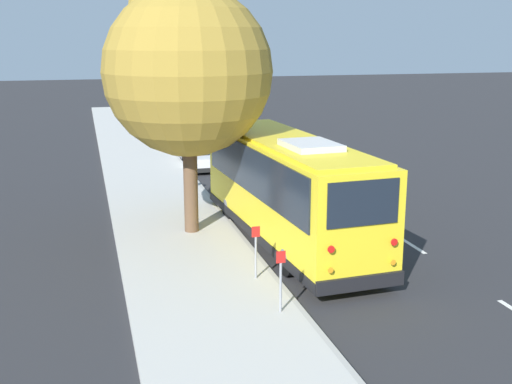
{
  "coord_description": "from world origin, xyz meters",
  "views": [
    {
      "loc": [
        -18.39,
        6.35,
        6.38
      ],
      "look_at": [
        1.56,
        0.98,
        1.3
      ],
      "focal_mm": 45.0,
      "sensor_mm": 36.0,
      "label": 1
    }
  ],
  "objects_px": {
    "parked_sedan_white": "(204,155)",
    "fire_hydrant": "(189,179)",
    "shuttle_bus": "(287,184)",
    "sign_post_far": "(256,252)",
    "parked_sedan_tan": "(183,135)",
    "parked_sedan_blue": "(171,122)",
    "street_tree": "(187,60)",
    "sign_post_near": "(281,281)",
    "parked_sedan_navy": "(157,110)"
  },
  "relations": [
    {
      "from": "parked_sedan_navy",
      "to": "fire_hydrant",
      "type": "height_order",
      "value": "parked_sedan_navy"
    },
    {
      "from": "parked_sedan_tan",
      "to": "sign_post_far",
      "type": "distance_m",
      "value": 22.23
    },
    {
      "from": "parked_sedan_tan",
      "to": "parked_sedan_navy",
      "type": "height_order",
      "value": "parked_sedan_tan"
    },
    {
      "from": "parked_sedan_navy",
      "to": "parked_sedan_blue",
      "type": "bearing_deg",
      "value": -178.66
    },
    {
      "from": "parked_sedan_blue",
      "to": "parked_sedan_navy",
      "type": "height_order",
      "value": "parked_sedan_blue"
    },
    {
      "from": "parked_sedan_white",
      "to": "parked_sedan_tan",
      "type": "bearing_deg",
      "value": -0.91
    },
    {
      "from": "parked_sedan_white",
      "to": "parked_sedan_navy",
      "type": "height_order",
      "value": "parked_sedan_white"
    },
    {
      "from": "parked_sedan_tan",
      "to": "shuttle_bus",
      "type": "bearing_deg",
      "value": 177.74
    },
    {
      "from": "parked_sedan_tan",
      "to": "sign_post_far",
      "type": "bearing_deg",
      "value": 172.79
    },
    {
      "from": "street_tree",
      "to": "parked_sedan_navy",
      "type": "bearing_deg",
      "value": -4.49
    },
    {
      "from": "street_tree",
      "to": "fire_hydrant",
      "type": "height_order",
      "value": "street_tree"
    },
    {
      "from": "shuttle_bus",
      "to": "street_tree",
      "type": "relative_size",
      "value": 1.19
    },
    {
      "from": "parked_sedan_white",
      "to": "parked_sedan_navy",
      "type": "relative_size",
      "value": 0.97
    },
    {
      "from": "sign_post_near",
      "to": "street_tree",
      "type": "bearing_deg",
      "value": 7.7
    },
    {
      "from": "parked_sedan_navy",
      "to": "sign_post_near",
      "type": "relative_size",
      "value": 3.06
    },
    {
      "from": "parked_sedan_blue",
      "to": "sign_post_near",
      "type": "xyz_separation_m",
      "value": [
        -30.46,
        1.63,
        0.32
      ]
    },
    {
      "from": "parked_sedan_blue",
      "to": "parked_sedan_white",
      "type": "bearing_deg",
      "value": -176.69
    },
    {
      "from": "shuttle_bus",
      "to": "parked_sedan_white",
      "type": "height_order",
      "value": "shuttle_bus"
    },
    {
      "from": "sign_post_near",
      "to": "parked_sedan_white",
      "type": "bearing_deg",
      "value": -4.89
    },
    {
      "from": "parked_sedan_blue",
      "to": "fire_hydrant",
      "type": "relative_size",
      "value": 5.83
    },
    {
      "from": "parked_sedan_white",
      "to": "fire_hydrant",
      "type": "bearing_deg",
      "value": 161.78
    },
    {
      "from": "sign_post_near",
      "to": "fire_hydrant",
      "type": "distance_m",
      "value": 12.7
    },
    {
      "from": "shuttle_bus",
      "to": "street_tree",
      "type": "bearing_deg",
      "value": 56.86
    },
    {
      "from": "fire_hydrant",
      "to": "sign_post_near",
      "type": "bearing_deg",
      "value": -179.8
    },
    {
      "from": "parked_sedan_tan",
      "to": "sign_post_far",
      "type": "height_order",
      "value": "sign_post_far"
    },
    {
      "from": "shuttle_bus",
      "to": "parked_sedan_tan",
      "type": "xyz_separation_m",
      "value": [
        19.03,
        0.36,
        -1.25
      ]
    },
    {
      "from": "parked_sedan_white",
      "to": "street_tree",
      "type": "xyz_separation_m",
      "value": [
        -10.84,
        2.45,
        5.05
      ]
    },
    {
      "from": "street_tree",
      "to": "sign_post_near",
      "type": "xyz_separation_m",
      "value": [
        -6.91,
        -0.93,
        -4.72
      ]
    },
    {
      "from": "parked_sedan_blue",
      "to": "sign_post_far",
      "type": "bearing_deg",
      "value": -179.47
    },
    {
      "from": "parked_sedan_tan",
      "to": "parked_sedan_blue",
      "type": "height_order",
      "value": "parked_sedan_tan"
    },
    {
      "from": "shuttle_bus",
      "to": "sign_post_far",
      "type": "distance_m",
      "value": 3.78
    },
    {
      "from": "sign_post_far",
      "to": "sign_post_near",
      "type": "bearing_deg",
      "value": 180.0
    },
    {
      "from": "sign_post_near",
      "to": "fire_hydrant",
      "type": "bearing_deg",
      "value": 0.2
    },
    {
      "from": "shuttle_bus",
      "to": "street_tree",
      "type": "height_order",
      "value": "street_tree"
    },
    {
      "from": "parked_sedan_white",
      "to": "street_tree",
      "type": "height_order",
      "value": "street_tree"
    },
    {
      "from": "parked_sedan_tan",
      "to": "parked_sedan_navy",
      "type": "distance_m",
      "value": 13.32
    },
    {
      "from": "parked_sedan_blue",
      "to": "parked_sedan_navy",
      "type": "xyz_separation_m",
      "value": [
        7.23,
        0.15,
        -0.01
      ]
    },
    {
      "from": "parked_sedan_tan",
      "to": "parked_sedan_blue",
      "type": "relative_size",
      "value": 1.0
    },
    {
      "from": "sign_post_far",
      "to": "street_tree",
      "type": "bearing_deg",
      "value": 11.18
    },
    {
      "from": "parked_sedan_tan",
      "to": "parked_sedan_navy",
      "type": "relative_size",
      "value": 1.04
    },
    {
      "from": "street_tree",
      "to": "fire_hydrant",
      "type": "xyz_separation_m",
      "value": [
        5.79,
        -0.89,
        -5.08
      ]
    },
    {
      "from": "parked_sedan_white",
      "to": "parked_sedan_blue",
      "type": "distance_m",
      "value": 12.71
    },
    {
      "from": "parked_sedan_white",
      "to": "sign_post_far",
      "type": "bearing_deg",
      "value": 173.39
    },
    {
      "from": "sign_post_far",
      "to": "fire_hydrant",
      "type": "height_order",
      "value": "sign_post_far"
    },
    {
      "from": "fire_hydrant",
      "to": "street_tree",
      "type": "bearing_deg",
      "value": 171.26
    },
    {
      "from": "parked_sedan_white",
      "to": "sign_post_far",
      "type": "relative_size",
      "value": 3.09
    },
    {
      "from": "parked_sedan_white",
      "to": "parked_sedan_blue",
      "type": "xyz_separation_m",
      "value": [
        12.71,
        -0.11,
        0.01
      ]
    },
    {
      "from": "parked_sedan_white",
      "to": "parked_sedan_navy",
      "type": "xyz_separation_m",
      "value": [
        19.94,
        0.04,
        -0.0
      ]
    },
    {
      "from": "shuttle_bus",
      "to": "street_tree",
      "type": "distance_m",
      "value": 4.95
    },
    {
      "from": "shuttle_bus",
      "to": "parked_sedan_navy",
      "type": "xyz_separation_m",
      "value": [
        32.36,
        0.38,
        -1.27
      ]
    }
  ]
}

